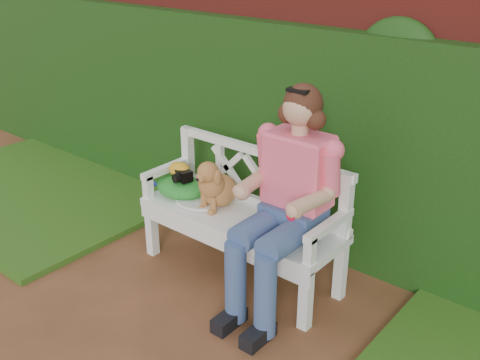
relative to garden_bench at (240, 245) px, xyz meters
The scene contains 11 objects.
ground 1.04m from the garden_bench, 88.91° to the right, with size 60.00×60.00×0.00m, color #51311A.
brick_wall 1.24m from the garden_bench, 88.76° to the left, with size 10.00×0.30×2.20m, color maroon.
ivy_hedge 0.91m from the garden_bench, 88.35° to the left, with size 10.00×0.18×1.70m, color #1E4614.
grass_left 2.39m from the garden_bench, behind, with size 2.60×2.00×0.05m, color #255612.
garden_bench is the anchor object (origin of this frame).
seated_woman 0.67m from the garden_bench, ahead, with size 0.63×0.84×1.49m, color #FB3648, non-canonical shape.
dog 0.48m from the garden_bench, behind, with size 0.25×0.34×0.38m, color #A07D45, non-canonical shape.
tennis_racket 0.47m from the garden_bench, behind, with size 0.70×0.29×0.03m, color silver, non-canonical shape.
green_bag 0.63m from the garden_bench, behind, with size 0.41×0.31×0.14m, color #256926, non-canonical shape.
camera_item 0.66m from the garden_bench, behind, with size 0.12×0.09×0.08m, color black.
baseball_glove 0.72m from the garden_bench, behind, with size 0.18×0.13×0.11m, color orange.
Camera 1 is at (2.19, -1.67, 2.29)m, focal length 42.00 mm.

